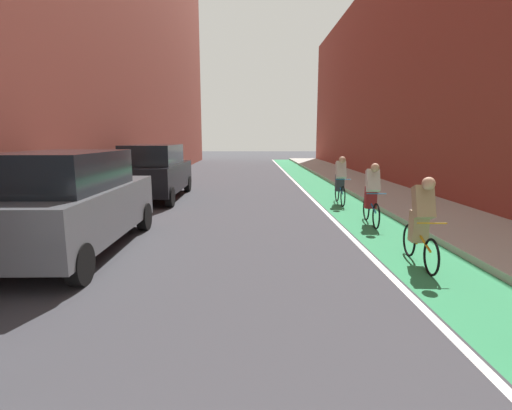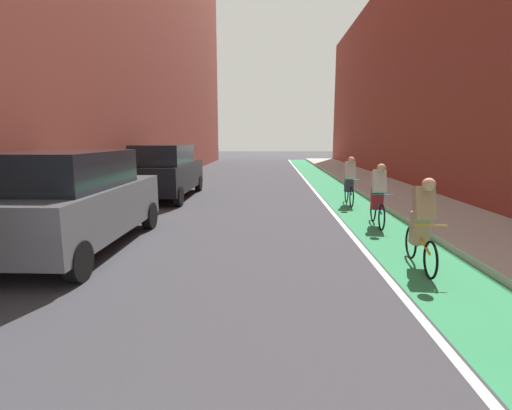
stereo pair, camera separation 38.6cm
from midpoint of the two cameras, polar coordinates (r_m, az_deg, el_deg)
ground_plane at (r=15.64m, az=-2.59°, el=1.79°), size 95.40×95.40×0.00m
bike_lane_paint at (r=17.87m, az=8.78°, el=2.72°), size 1.60×43.36×0.00m
lane_divider_stripe at (r=17.74m, az=5.91°, el=2.73°), size 0.12×43.36×0.00m
sidewalk_right at (r=18.35m, az=15.49°, el=2.88°), size 2.74×43.36×0.14m
building_facade_left at (r=19.45m, az=-22.88°, el=26.00°), size 4.15×43.36×15.67m
building_facade_right at (r=21.20m, az=21.64°, el=18.09°), size 2.40×39.36×10.92m
parked_suv_gray at (r=8.31m, az=-27.13°, el=0.46°), size 2.00×4.68×1.98m
parked_suv_black at (r=14.61m, az=-15.53°, el=4.87°), size 1.98×4.80×1.98m
cyclist_mid at (r=7.22m, az=21.99°, el=-1.86°), size 0.48×1.67×1.59m
cyclist_trailing at (r=10.26m, az=15.83°, el=1.62°), size 0.48×1.70×1.60m
cyclist_far at (r=13.22m, az=11.63°, el=3.79°), size 0.48×1.73×1.62m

